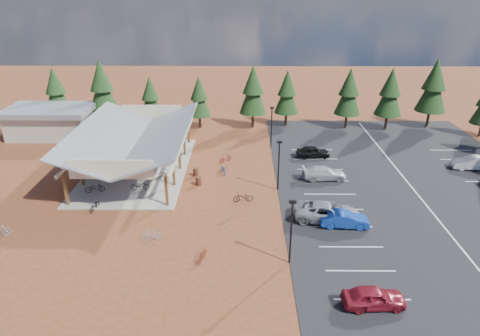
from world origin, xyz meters
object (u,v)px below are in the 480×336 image
bike_3 (129,147)px  bike_7 (162,148)px  outbuilding (51,121)px  bike_0 (95,188)px  bike_5 (167,172)px  car_0 (374,297)px  bike_8 (95,206)px  trash_bin_1 (196,172)px  bike_16 (243,197)px  car_4 (313,152)px  car_1 (345,219)px  car_2 (328,212)px  bike_6 (176,153)px  bike_14 (224,169)px  bike_11 (203,255)px  trash_bin_0 (199,181)px  car_9 (472,163)px  bike_13 (152,235)px  bike_15 (225,158)px  lamp_post_1 (279,162)px  lamp_post_0 (291,228)px  bike_1 (124,168)px  lamp_post_2 (272,124)px  bike_2 (134,157)px  bike_4 (140,185)px  bike_pavilion (135,136)px  car_3 (324,173)px

bike_3 → bike_7: (4.06, -0.30, -0.06)m
outbuilding → bike_0: outbuilding is taller
bike_5 → car_0: car_0 is taller
bike_7 → bike_8: bearing=160.1°
trash_bin_1 → bike_5: 2.99m
bike_7 → bike_16: 15.77m
bike_3 → car_4: 22.03m
outbuilding → car_1: bearing=-33.9°
bike_3 → car_2: 26.50m
trash_bin_1 → bike_7: size_ratio=0.54×
bike_6 → bike_16: bike_16 is taller
bike_14 → bike_8: bearing=-158.1°
trash_bin_1 → bike_14: bike_14 is taller
bike_11 → car_0: car_0 is taller
bike_5 → trash_bin_0: bearing=-128.4°
trash_bin_0 → bike_14: 3.78m
car_9 → bike_6: bearing=-90.4°
car_1 → car_9: bearing=-50.4°
trash_bin_1 → bike_6: bike_6 is taller
bike_13 → bike_15: bearing=150.4°
outbuilding → bike_8: size_ratio=6.36×
car_4 → bike_3: bearing=83.0°
lamp_post_1 → bike_3: bearing=149.6°
bike_13 → bike_15: size_ratio=0.96×
bike_13 → car_4: size_ratio=0.41×
lamp_post_0 → lamp_post_1: bearing=90.0°
car_2 → car_1: bearing=-117.6°
lamp_post_0 → bike_7: lamp_post_0 is taller
trash_bin_0 → bike_1: 8.70m
bike_8 → bike_11: size_ratio=1.08×
lamp_post_2 → bike_6: (-11.41, -3.35, -2.47)m
bike_2 → bike_13: (5.28, -16.43, -0.03)m
bike_1 → bike_4: 4.86m
lamp_post_0 → bike_4: (-13.60, 11.65, -2.40)m
trash_bin_1 → bike_2: size_ratio=0.57×
trash_bin_0 → bike_2: (-8.02, 6.26, 0.07)m
lamp_post_0 → bike_pavilion: bearing=131.4°
lamp_post_1 → bike_13: lamp_post_1 is taller
lamp_post_2 → bike_8: (-16.82, -16.30, -2.52)m
bike_4 → bike_6: size_ratio=1.19×
bike_6 → bike_13: bike_13 is taller
car_4 → bike_pavilion: bearing=97.3°
bike_pavilion → bike_2: bike_pavilion is taller
lamp_post_2 → car_3: lamp_post_2 is taller
bike_0 → trash_bin_0: bearing=-93.8°
lamp_post_0 → car_2: (3.83, 6.03, -2.15)m
bike_8 → bike_6: bearing=76.3°
bike_16 → bike_8: bearing=-89.5°
bike_6 → trash_bin_0: bearing=-144.6°
bike_0 → bike_14: size_ratio=1.02×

